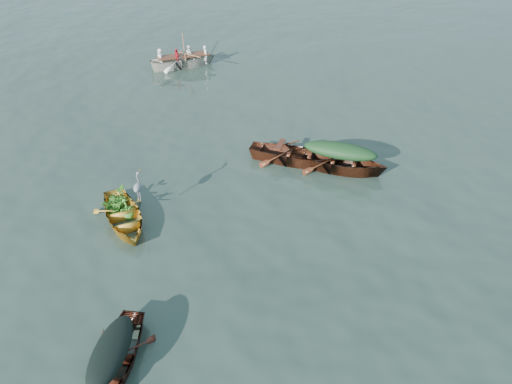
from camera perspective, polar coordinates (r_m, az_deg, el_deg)
ground at (r=13.12m, az=-2.24°, el=-9.18°), size 140.00×140.00×0.00m
yellow_dinghy at (r=15.14m, az=-14.77°, el=-3.50°), size 3.14×3.65×0.93m
dark_covered_boat at (r=11.60m, az=-15.82°, el=-18.89°), size 1.35×3.50×0.86m
green_tarp_boat at (r=17.25m, az=9.36°, el=2.47°), size 4.66×2.16×1.05m
open_wooden_boat at (r=17.49m, az=4.42°, el=3.36°), size 4.60×2.08×1.04m
rowed_boat at (r=25.93m, az=-8.21°, el=13.95°), size 4.70×3.38×1.11m
dark_tarp_cover at (r=11.11m, az=-16.34°, el=-16.95°), size 0.74×1.93×0.40m
green_tarp_cover at (r=16.85m, az=9.61°, el=4.73°), size 2.56×1.19×0.52m
thwart_benches at (r=17.22m, az=4.50°, el=4.89°), size 2.32×1.18×0.04m
heron at (r=14.71m, az=-13.28°, el=-0.00°), size 0.46×0.49×0.92m
dinghy_weeds at (r=15.15m, az=-15.58°, el=-0.02°), size 1.08×1.14×0.60m
rowers at (r=25.62m, az=-8.39°, el=15.91°), size 3.42×2.61×0.76m
oars at (r=25.73m, az=-8.32°, el=15.17°), size 1.75×2.58×0.06m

